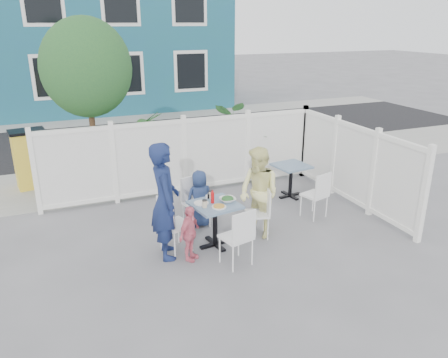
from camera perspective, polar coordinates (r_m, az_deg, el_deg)
name	(u,v)px	position (r m, az deg, el deg)	size (l,w,h in m)	color
ground	(223,242)	(7.34, -0.07, -8.29)	(80.00, 80.00, 0.00)	slate
near_sidewalk	(164,173)	(10.67, -7.81, 0.76)	(24.00, 2.60, 0.01)	gray
street	(134,138)	(14.14, -11.70, 5.29)	(24.00, 5.00, 0.01)	black
far_sidewalk	(118,119)	(17.12, -13.74, 7.66)	(24.00, 1.60, 0.01)	gray
building	(86,33)	(20.08, -17.59, 17.69)	(11.00, 6.00, 6.00)	#1C5C69
fence_back	(185,158)	(9.17, -5.18, 2.80)	(5.86, 0.08, 1.60)	white
fence_right	(353,166)	(8.96, 16.47, 1.63)	(0.08, 3.66, 1.60)	white
tree	(86,68)	(9.37, -17.52, 13.65)	(1.80, 1.62, 3.59)	#382316
utility_cabinet	(31,160)	(10.40, -23.90, 2.24)	(0.66, 0.47, 1.23)	gold
potted_shrub_a	(147,150)	(9.66, -10.00, 3.72)	(0.93, 0.93, 1.65)	#1B4726
potted_shrub_b	(244,142)	(10.27, 2.68, 4.86)	(1.45, 1.26, 1.61)	#1B4726
main_table	(215,213)	(7.01, -1.19, -4.49)	(0.80, 0.80, 0.74)	#425880
spare_table	(291,172)	(9.11, 8.75, 0.89)	(0.74, 0.74, 0.69)	#425880
chair_left	(172,221)	(6.86, -6.84, -5.45)	(0.53, 0.54, 0.94)	white
chair_right	(261,209)	(7.37, 4.91, -3.94)	(0.46, 0.47, 0.86)	white
chair_back	(194,198)	(7.76, -3.96, -2.48)	(0.49, 0.48, 0.89)	white
chair_near	(239,234)	(6.45, 2.02, -7.17)	(0.50, 0.49, 0.92)	white
chair_spare	(318,192)	(8.19, 12.18, -1.66)	(0.50, 0.49, 0.89)	white
man	(165,201)	(6.64, -7.71, -2.88)	(0.67, 0.44, 1.83)	#15224E
woman	(259,193)	(7.30, 4.58, -1.82)	(0.75, 0.59, 1.55)	#F4EF54
boy	(200,199)	(7.74, -3.18, -2.56)	(0.50, 0.33, 1.03)	navy
toddler	(190,234)	(6.67, -4.52, -7.13)	(0.52, 0.22, 0.89)	pink
plate_main	(219,207)	(6.81, -0.66, -3.67)	(0.23, 0.23, 0.01)	white
plate_side	(201,203)	(6.96, -3.00, -3.15)	(0.24, 0.24, 0.02)	white
salad_bowl	(228,200)	(7.01, 0.46, -2.72)	(0.26, 0.26, 0.06)	white
coffee_cup_a	(205,204)	(6.79, -2.55, -3.28)	(0.08, 0.08, 0.11)	beige
coffee_cup_b	(211,195)	(7.15, -1.69, -2.05)	(0.08, 0.08, 0.12)	beige
ketchup_bottle	(213,198)	(6.94, -1.51, -2.46)	(0.06, 0.06, 0.18)	#B60B0F
salt_shaker	(207,197)	(7.12, -2.30, -2.34)	(0.03, 0.03, 0.07)	white
pepper_shaker	(208,197)	(7.13, -2.06, -2.30)	(0.03, 0.03, 0.07)	black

